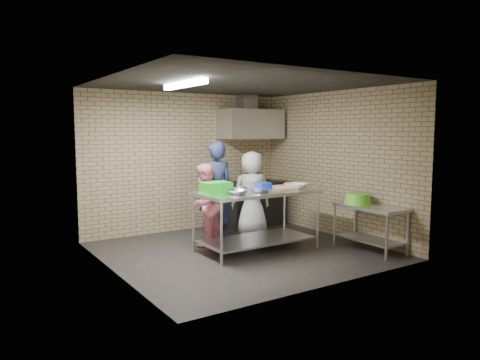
% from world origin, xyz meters
% --- Properties ---
extents(floor, '(4.20, 4.20, 0.00)m').
position_xyz_m(floor, '(0.00, 0.00, 0.00)').
color(floor, black).
rests_on(floor, ground).
extents(ceiling, '(4.20, 4.20, 0.00)m').
position_xyz_m(ceiling, '(0.00, 0.00, 2.70)').
color(ceiling, black).
rests_on(ceiling, ground).
extents(back_wall, '(4.20, 0.06, 2.70)m').
position_xyz_m(back_wall, '(0.00, 2.00, 1.35)').
color(back_wall, '#9C8861').
rests_on(back_wall, ground).
extents(front_wall, '(4.20, 0.06, 2.70)m').
position_xyz_m(front_wall, '(0.00, -2.00, 1.35)').
color(front_wall, '#9C8861').
rests_on(front_wall, ground).
extents(left_wall, '(0.06, 4.00, 2.70)m').
position_xyz_m(left_wall, '(-2.10, 0.00, 1.35)').
color(left_wall, '#9C8861').
rests_on(left_wall, ground).
extents(right_wall, '(0.06, 4.00, 2.70)m').
position_xyz_m(right_wall, '(2.10, 0.00, 1.35)').
color(right_wall, '#9C8861').
rests_on(right_wall, ground).
extents(prep_table, '(1.98, 0.99, 0.99)m').
position_xyz_m(prep_table, '(0.24, -0.08, 0.49)').
color(prep_table, silver).
rests_on(prep_table, floor).
extents(side_counter, '(0.60, 1.20, 0.75)m').
position_xyz_m(side_counter, '(1.80, -1.10, 0.38)').
color(side_counter, silver).
rests_on(side_counter, floor).
extents(stove, '(1.20, 0.70, 0.90)m').
position_xyz_m(stove, '(1.35, 1.65, 0.45)').
color(stove, black).
rests_on(stove, floor).
extents(range_hood, '(1.30, 0.60, 0.60)m').
position_xyz_m(range_hood, '(1.35, 1.70, 2.10)').
color(range_hood, silver).
rests_on(range_hood, back_wall).
extents(hood_duct, '(0.35, 0.30, 0.30)m').
position_xyz_m(hood_duct, '(1.35, 1.85, 2.55)').
color(hood_duct, '#A5A8AD').
rests_on(hood_duct, back_wall).
extents(wall_shelf, '(0.80, 0.20, 0.04)m').
position_xyz_m(wall_shelf, '(1.65, 1.89, 1.92)').
color(wall_shelf, '#3F2B19').
rests_on(wall_shelf, back_wall).
extents(fluorescent_fixture, '(0.10, 1.25, 0.08)m').
position_xyz_m(fluorescent_fixture, '(-1.00, 0.00, 2.64)').
color(fluorescent_fixture, white).
rests_on(fluorescent_fixture, ceiling).
extents(green_crate, '(0.44, 0.33, 0.18)m').
position_xyz_m(green_crate, '(-0.46, 0.04, 1.08)').
color(green_crate, green).
rests_on(green_crate, prep_table).
extents(blue_tub, '(0.22, 0.22, 0.14)m').
position_xyz_m(blue_tub, '(0.29, -0.18, 1.06)').
color(blue_tub, '#173EB0').
rests_on(blue_tub, prep_table).
extents(cutting_board, '(0.60, 0.46, 0.03)m').
position_xyz_m(cutting_board, '(0.59, -0.10, 1.01)').
color(cutting_board, tan).
rests_on(cutting_board, prep_table).
extents(mixing_bowl_a, '(0.39, 0.39, 0.08)m').
position_xyz_m(mixing_bowl_a, '(-0.26, -0.28, 1.03)').
color(mixing_bowl_a, silver).
rests_on(mixing_bowl_a, prep_table).
extents(mixing_bowl_b, '(0.30, 0.30, 0.07)m').
position_xyz_m(mixing_bowl_b, '(-0.06, -0.03, 1.03)').
color(mixing_bowl_b, '#ACAEB3').
rests_on(mixing_bowl_b, prep_table).
extents(mixing_bowl_c, '(0.36, 0.36, 0.07)m').
position_xyz_m(mixing_bowl_c, '(0.14, -0.30, 1.02)').
color(mixing_bowl_c, '#BABEC2').
rests_on(mixing_bowl_c, prep_table).
extents(ceramic_bowl, '(0.48, 0.48, 0.09)m').
position_xyz_m(ceramic_bowl, '(0.94, -0.23, 1.04)').
color(ceramic_bowl, beige).
rests_on(ceramic_bowl, prep_table).
extents(green_basin, '(0.46, 0.46, 0.17)m').
position_xyz_m(green_basin, '(1.78, -0.85, 0.83)').
color(green_basin, '#59C626').
rests_on(green_basin, side_counter).
extents(bottle_red, '(0.07, 0.07, 0.18)m').
position_xyz_m(bottle_red, '(1.40, 1.89, 2.03)').
color(bottle_red, '#B22619').
rests_on(bottle_red, wall_shelf).
extents(bottle_green, '(0.06, 0.06, 0.15)m').
position_xyz_m(bottle_green, '(1.80, 1.89, 2.02)').
color(bottle_green, green).
rests_on(bottle_green, wall_shelf).
extents(man_navy, '(0.72, 0.54, 1.78)m').
position_xyz_m(man_navy, '(-0.00, 0.84, 0.89)').
color(man_navy, black).
rests_on(man_navy, floor).
extents(woman_pink, '(0.87, 0.83, 1.41)m').
position_xyz_m(woman_pink, '(-0.32, 0.68, 0.71)').
color(woman_pink, pink).
rests_on(woman_pink, floor).
extents(woman_white, '(0.87, 0.66, 1.58)m').
position_xyz_m(woman_white, '(0.84, 0.93, 0.79)').
color(woman_white, silver).
rests_on(woman_white, floor).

